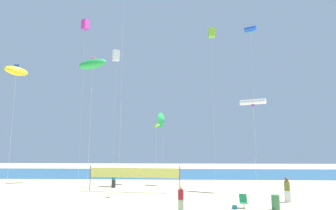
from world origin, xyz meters
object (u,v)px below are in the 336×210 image
object	(u,v)px
beachgoer_teal_shirt	(114,179)
kite_magenta_box	(85,25)
folding_beach_chair	(243,201)
kite_lime_box	(212,33)
kite_white_tube	(253,102)
kite_green_delta	(163,120)
beachgoer_maroon_shirt	(181,197)
kite_yellow_inflatable	(16,71)
trash_barrel	(276,202)
kite_blue_tube	(250,30)
beach_handbag	(235,207)
kite_green_inflatable	(93,64)
beachgoer_olive_shirt	(287,189)
volleyball_net	(134,174)
kite_white_box	(116,56)
kite_lime_diamond	(156,126)

from	to	relation	value
beachgoer_teal_shirt	kite_magenta_box	xyz separation A→B (m)	(-5.93, 6.17, 19.81)
folding_beach_chair	kite_lime_box	size ratio (longest dim) A/B	0.05
kite_white_tube	kite_lime_box	distance (m)	12.03
kite_green_delta	kite_lime_box	bearing A→B (deg)	8.21
beachgoer_maroon_shirt	kite_lime_box	bearing A→B (deg)	177.48
kite_yellow_inflatable	trash_barrel	bearing A→B (deg)	-15.11
beachgoer_teal_shirt	kite_blue_tube	distance (m)	25.74
trash_barrel	beach_handbag	world-z (taller)	trash_barrel
trash_barrel	kite_green_inflatable	distance (m)	17.48
folding_beach_chair	trash_barrel	size ratio (longest dim) A/B	0.92
beachgoer_olive_shirt	trash_barrel	world-z (taller)	beachgoer_olive_shirt
beach_handbag	kite_magenta_box	world-z (taller)	kite_magenta_box
kite_magenta_box	kite_lime_box	xyz separation A→B (m)	(17.00, -1.18, -1.97)
beachgoer_olive_shirt	kite_green_delta	bearing A→B (deg)	22.77
kite_white_tube	kite_lime_box	world-z (taller)	kite_lime_box
beachgoer_maroon_shirt	beachgoer_teal_shirt	size ratio (longest dim) A/B	0.94
volleyball_net	kite_lime_box	bearing A→B (deg)	41.74
kite_lime_box	kite_magenta_box	bearing A→B (deg)	176.03
kite_magenta_box	kite_white_box	size ratio (longest dim) A/B	1.24
kite_yellow_inflatable	kite_green_delta	size ratio (longest dim) A/B	1.44
trash_barrel	kite_green_inflatable	bearing A→B (deg)	167.56
beachgoer_teal_shirt	volleyball_net	xyz separation A→B (m)	(2.52, -2.64, 0.72)
beachgoer_maroon_shirt	kite_green_inflatable	distance (m)	13.07
kite_yellow_inflatable	kite_magenta_box	xyz separation A→B (m)	(2.78, 10.48, 9.39)
kite_green_inflatable	kite_green_delta	distance (m)	12.98
beachgoer_olive_shirt	kite_green_delta	distance (m)	16.63
kite_white_tube	kite_lime_box	xyz separation A→B (m)	(-3.37, 5.74, 10.03)
kite_green_inflatable	kite_green_delta	world-z (taller)	kite_green_inflatable
beachgoer_olive_shirt	folding_beach_chair	world-z (taller)	beachgoer_olive_shirt
beachgoer_teal_shirt	kite_lime_diamond	xyz separation A→B (m)	(4.77, -4.62, 5.12)
kite_yellow_inflatable	kite_white_box	xyz separation A→B (m)	(6.90, 11.38, 5.27)
kite_magenta_box	folding_beach_chair	bearing A→B (deg)	-42.47
beachgoer_maroon_shirt	kite_lime_diamond	distance (m)	8.41
beachgoer_teal_shirt	trash_barrel	distance (m)	16.70
beachgoer_teal_shirt	volleyball_net	size ratio (longest dim) A/B	0.20
trash_barrel	kite_green_delta	xyz separation A→B (m)	(-8.37, 14.31, 6.94)
kite_blue_tube	kite_white_tube	distance (m)	13.21
kite_magenta_box	kite_white_box	xyz separation A→B (m)	(4.13, 0.91, -4.13)
volleyball_net	kite_white_tube	size ratio (longest dim) A/B	0.97
kite_lime_box	kite_white_tube	bearing A→B (deg)	-59.61
trash_barrel	beach_handbag	distance (m)	2.70
kite_blue_tube	kite_magenta_box	xyz separation A→B (m)	(-22.33, -0.15, 1.01)
kite_blue_tube	kite_white_box	bearing A→B (deg)	177.63
kite_yellow_inflatable	kite_green_inflatable	world-z (taller)	kite_yellow_inflatable
folding_beach_chair	kite_green_inflatable	distance (m)	15.90
kite_green_inflatable	kite_white_box	distance (m)	15.41
beachgoer_teal_shirt	kite_green_delta	distance (m)	9.07
folding_beach_chair	trash_barrel	world-z (taller)	trash_barrel
beachgoer_teal_shirt	kite_magenta_box	distance (m)	21.58
volleyball_net	kite_green_inflatable	xyz separation A→B (m)	(-2.93, -4.58, 9.40)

